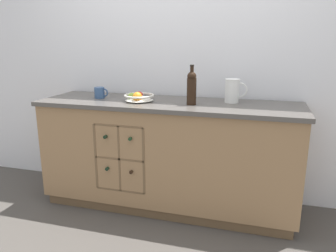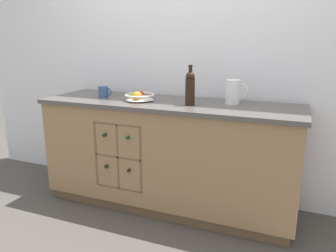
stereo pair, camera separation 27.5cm
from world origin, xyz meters
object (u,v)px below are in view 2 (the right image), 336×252
ceramic_mug (104,92)px  standing_wine_bottle (190,87)px  fruit_bowl (139,96)px  white_pitcher (233,91)px

ceramic_mug → standing_wine_bottle: size_ratio=0.41×
standing_wine_bottle → fruit_bowl: bearing=177.9°
white_pitcher → standing_wine_bottle: standing_wine_bottle is taller
white_pitcher → standing_wine_bottle: (-0.30, -0.18, 0.04)m
ceramic_mug → white_pitcher: bearing=5.5°
fruit_bowl → white_pitcher: (0.75, 0.17, 0.06)m
white_pitcher → ceramic_mug: 1.15m
ceramic_mug → fruit_bowl: bearing=-8.1°
fruit_bowl → white_pitcher: white_pitcher is taller
fruit_bowl → white_pitcher: 0.77m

